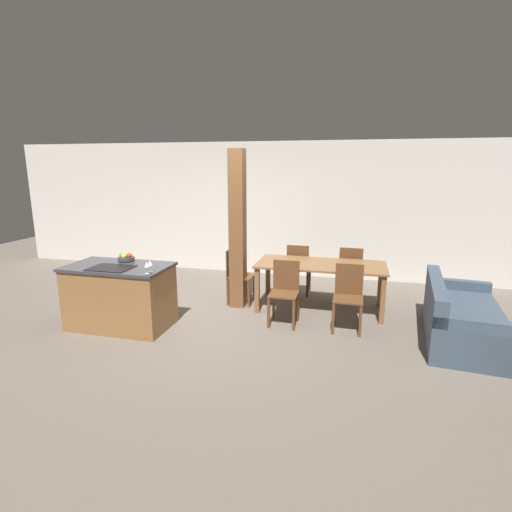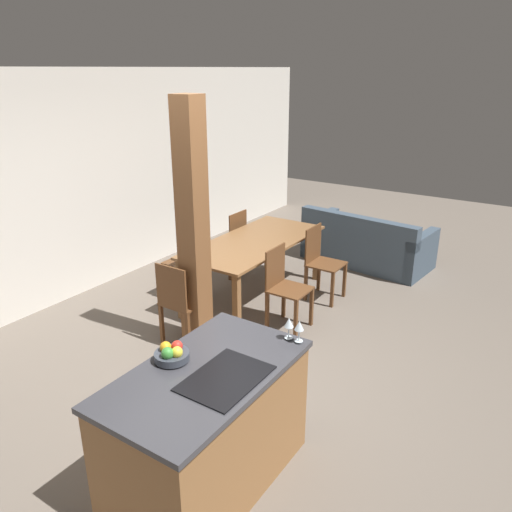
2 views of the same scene
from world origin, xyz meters
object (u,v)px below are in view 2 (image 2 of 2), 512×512
object	(u,v)px
fruit_bowl	(172,353)
timber_post	(193,231)
dining_chair_near_left	(284,286)
kitchen_island	(208,427)
couch	(366,245)
wine_glass_middle	(289,323)
dining_chair_far_left	(188,261)
dining_table	(255,248)
wine_glass_near	(299,326)
dining_chair_head_end	(180,302)
dining_chair_near_right	(321,261)
dining_chair_far_right	(231,241)

from	to	relation	value
fruit_bowl	timber_post	bearing A→B (deg)	34.88
dining_chair_near_left	kitchen_island	bearing A→B (deg)	-162.45
couch	fruit_bowl	bearing A→B (deg)	101.20
wine_glass_middle	dining_chair_far_left	size ratio (longest dim) A/B	0.18
dining_table	timber_post	size ratio (longest dim) A/B	0.80
wine_glass_near	dining_chair_head_end	bearing A→B (deg)	68.89
wine_glass_middle	dining_chair_near_left	distance (m)	1.91
dining_table	timber_post	distance (m)	1.43
fruit_bowl	timber_post	world-z (taller)	timber_post
dining_chair_near_right	dining_chair_far_left	distance (m)	1.62
wine_glass_near	timber_post	distance (m)	1.72
wine_glass_near	dining_chair_near_left	distance (m)	1.95
dining_table	dining_chair_near_right	size ratio (longest dim) A/B	2.19
dining_chair_head_end	dining_chair_far_right	bearing A→B (deg)	-69.39
kitchen_island	dining_chair_head_end	bearing A→B (deg)	46.85
wine_glass_near	dining_chair_near_right	distance (m)	2.72
timber_post	dining_chair_far_right	bearing A→B (deg)	25.66
kitchen_island	dining_chair_head_end	distance (m)	1.89
wine_glass_near	dining_chair_head_end	world-z (taller)	wine_glass_near
wine_glass_near	dining_chair_near_right	bearing A→B (deg)	22.60
kitchen_island	dining_chair_head_end	xyz separation A→B (m)	(1.29, 1.38, 0.03)
wine_glass_middle	couch	distance (m)	4.06
dining_chair_far_left	timber_post	distance (m)	1.41
dining_chair_near_right	dining_chair_head_end	distance (m)	1.93
dining_chair_far_left	timber_post	size ratio (longest dim) A/B	0.36
kitchen_island	dining_chair_far_left	distance (m)	3.01
fruit_bowl	wine_glass_middle	size ratio (longest dim) A/B	1.46
wine_glass_middle	dining_table	distance (m)	2.61
wine_glass_middle	fruit_bowl	bearing A→B (deg)	142.94
dining_chair_far_right	couch	xyz separation A→B (m)	(1.42, -1.39, -0.20)
dining_table	dining_chair_far_right	bearing A→B (deg)	56.76
dining_chair_near_left	dining_chair_far_left	size ratio (longest dim) A/B	1.00
dining_chair_far_right	dining_chair_head_end	distance (m)	1.93
wine_glass_middle	timber_post	bearing A→B (deg)	63.75
dining_chair_far_left	dining_chair_far_right	xyz separation A→B (m)	(0.89, 0.00, 0.00)
fruit_bowl	dining_chair_far_left	bearing A→B (deg)	38.86
dining_chair_near_right	dining_chair_far_left	xyz separation A→B (m)	(-0.89, 1.36, 0.00)
fruit_bowl	timber_post	size ratio (longest dim) A/B	0.09
dining_chair_near_right	dining_chair_far_right	world-z (taller)	same
dining_chair_far_left	dining_chair_near_left	bearing A→B (deg)	90.00
dining_chair_head_end	dining_chair_near_left	bearing A→B (deg)	-126.55
dining_table	dining_chair_far_right	world-z (taller)	dining_chair_far_right
dining_table	dining_chair_head_end	bearing A→B (deg)	180.00
dining_table	dining_chair_head_end	distance (m)	1.37
wine_glass_middle	couch	bearing A→B (deg)	13.17
fruit_bowl	kitchen_island	bearing A→B (deg)	-83.53
dining_chair_far_right	timber_post	size ratio (longest dim) A/B	0.36
wine_glass_near	wine_glass_middle	xyz separation A→B (m)	(0.00, 0.08, 0.00)
dining_chair_far_right	timber_post	xyz separation A→B (m)	(-1.74, -0.84, 0.76)
dining_table	dining_chair_head_end	size ratio (longest dim) A/B	2.19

